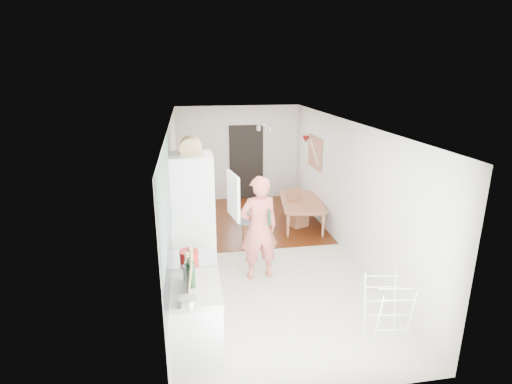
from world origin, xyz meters
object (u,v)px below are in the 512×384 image
object	(u,v)px
person	(259,219)
stool	(250,230)
dining_chair	(298,208)
drying_rack	(387,311)
dining_table	(303,215)

from	to	relation	value
person	stool	distance (m)	1.84
dining_chair	drying_rack	xyz separation A→B (m)	(0.06, -4.04, 0.01)
stool	person	bearing A→B (deg)	-93.32
dining_chair	stool	xyz separation A→B (m)	(-1.17, -0.49, -0.24)
dining_table	stool	distance (m)	1.41
dining_chair	stool	bearing A→B (deg)	-177.93
dining_chair	drying_rack	distance (m)	4.04
dining_chair	drying_rack	world-z (taller)	drying_rack
dining_table	stool	world-z (taller)	dining_table
person	dining_chair	distance (m)	2.55
person	stool	bearing A→B (deg)	-101.01
dining_table	drying_rack	xyz separation A→B (m)	(-0.07, -4.10, 0.20)
dining_table	dining_chair	world-z (taller)	dining_chair
person	drying_rack	size ratio (longest dim) A/B	2.41
dining_chair	drying_rack	size ratio (longest dim) A/B	0.97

